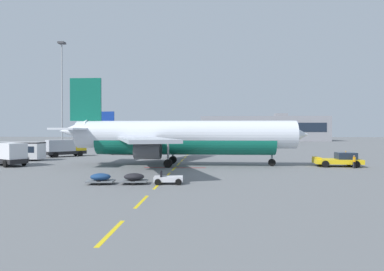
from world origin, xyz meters
name	(u,v)px	position (x,y,z in m)	size (l,w,h in m)	color
ground	(306,157)	(40.00, 40.00, 0.00)	(400.00, 400.00, 0.00)	slate
apron_paint_markings	(184,158)	(18.00, 36.88, 0.00)	(8.00, 95.16, 0.01)	yellow
airliner_foreground	(181,137)	(18.50, 24.65, 3.95)	(34.65, 34.63, 12.20)	silver
pushback_tug	(339,160)	(39.92, 24.65, 0.90)	(6.17, 3.51, 2.08)	yellow
airliner_mid_left	(147,136)	(4.89, 68.49, 3.32)	(29.29, 28.97, 10.26)	silver
apron_shuttle_bus	(6,150)	(-10.59, 30.76, 1.75)	(12.07, 3.17, 3.00)	silver
catering_truck	(124,146)	(5.04, 44.93, 1.65)	(7.34, 3.75, 3.14)	black
fuel_service_truck	(65,148)	(-4.57, 38.85, 1.65)	(6.73, 6.55, 3.14)	black
ground_power_truck	(8,154)	(-5.30, 23.04, 1.65)	(7.18, 5.83, 3.14)	black
baggage_train	(134,178)	(15.80, 8.82, 0.52)	(8.69, 2.26, 1.14)	silver
ground_crew_worker	(354,161)	(41.01, 22.60, 0.95)	(0.35, 0.65, 1.67)	#232328
apron_light_mast_near	(62,84)	(-19.24, 69.00, 18.14)	(1.80, 1.80, 29.80)	slate
terminal_satellite	(262,129)	(47.94, 141.50, 5.90)	(60.20, 20.00, 13.35)	gray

